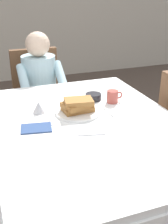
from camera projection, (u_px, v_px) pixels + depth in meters
ground_plane at (87, 218)px, 2.01m from camera, size 14.00×14.00×0.00m
dining_table_main at (87, 136)px, 1.74m from camera, size 1.12×1.52×0.74m
chair_diner at (38, 92)px, 2.77m from camera, size 0.44×0.45×0.93m
diner_person at (40, 84)px, 2.58m from camera, size 0.40×0.43×1.12m
plate_breakfast at (78, 112)px, 1.81m from camera, size 0.28×0.28×0.02m
breakfast_stack at (78, 105)px, 1.79m from camera, size 0.20×0.17×0.09m
cup_coffee at (113, 97)px, 1.97m from camera, size 0.11×0.08×0.08m
bowl_butter at (93, 97)px, 2.02m from camera, size 0.11×0.11×0.04m
syrup_pitcher at (39, 107)px, 1.81m from camera, size 0.08×0.08×0.07m
fork_left_of_plate at (49, 119)px, 1.74m from camera, size 0.02×0.18×0.00m
knife_right_of_plate at (107, 110)px, 1.86m from camera, size 0.02×0.20×0.00m
spoon_near_edge at (92, 134)px, 1.56m from camera, size 0.15×0.05×0.00m
napkin_folded at (36, 128)px, 1.63m from camera, size 0.19×0.15×0.01m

